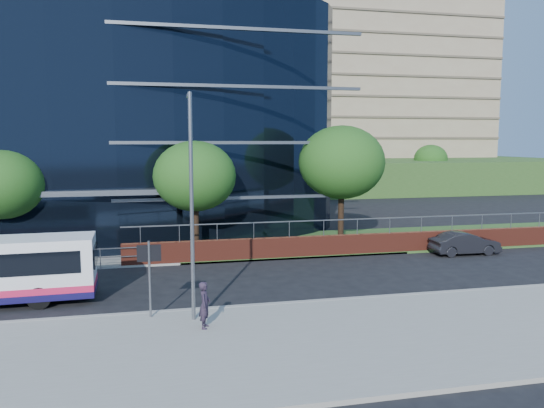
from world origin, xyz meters
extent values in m
plane|color=black|center=(0.00, 0.00, 0.00)|extent=(200.00, 200.00, 0.00)
cube|color=gray|center=(0.00, -1.00, 0.08)|extent=(80.00, 0.25, 0.16)
cube|color=gold|center=(0.00, -0.80, 0.01)|extent=(80.00, 0.08, 0.01)
cube|color=gold|center=(0.00, -0.65, 0.01)|extent=(80.00, 0.08, 0.01)
cube|color=#2D511E|center=(24.00, 11.00, 0.06)|extent=(36.00, 8.00, 0.12)
cube|color=black|center=(-4.00, 24.00, 8.00)|extent=(38.00, 16.00, 16.00)
cube|color=maroon|center=(20.00, 7.30, 0.60)|extent=(34.00, 0.40, 1.20)
cube|color=slate|center=(20.00, 7.30, 2.08)|extent=(34.00, 0.06, 0.06)
cube|color=#2D511E|center=(32.00, 56.00, 2.00)|extent=(60.00, 42.00, 4.00)
cube|color=tan|center=(32.00, 58.00, 17.00)|extent=(50.00, 12.00, 26.00)
cylinder|color=slate|center=(4.50, -1.60, 1.55)|extent=(0.08, 0.08, 2.80)
cube|color=black|center=(4.50, -1.58, 2.50)|extent=(0.85, 0.06, 0.60)
cylinder|color=black|center=(-3.00, 9.50, 1.43)|extent=(0.36, 0.36, 2.86)
ellipsoid|color=#274E16|center=(-3.00, 9.50, 4.23)|extent=(4.29, 4.29, 3.65)
cylinder|color=black|center=(7.00, 9.00, 1.54)|extent=(0.36, 0.36, 3.08)
ellipsoid|color=#274E16|center=(7.00, 9.00, 4.55)|extent=(4.62, 4.62, 3.93)
cylinder|color=black|center=(16.00, 10.00, 1.76)|extent=(0.36, 0.36, 3.52)
ellipsoid|color=#274E16|center=(16.00, 10.00, 5.20)|extent=(5.28, 5.28, 4.49)
cylinder|color=black|center=(24.00, 40.00, 1.54)|extent=(0.36, 0.36, 3.08)
ellipsoid|color=#274E16|center=(24.00, 40.00, 4.55)|extent=(4.62, 4.62, 3.93)
cylinder|color=black|center=(40.00, 42.00, 1.43)|extent=(0.36, 0.36, 2.86)
ellipsoid|color=#274E16|center=(40.00, 42.00, 4.23)|extent=(4.29, 4.29, 3.65)
cylinder|color=slate|center=(6.00, -2.20, 4.15)|extent=(0.14, 0.14, 8.00)
cube|color=slate|center=(6.00, -1.85, 8.05)|extent=(0.15, 0.70, 0.12)
cylinder|color=black|center=(0.28, 0.77, 0.44)|extent=(0.89, 0.29, 0.88)
imported|color=black|center=(22.11, 6.09, 0.65)|extent=(3.96, 1.44, 1.30)
imported|color=#2B2030|center=(6.31, -3.14, 0.95)|extent=(0.52, 0.67, 1.61)
camera|label=1|loc=(4.69, -20.67, 6.47)|focal=35.00mm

